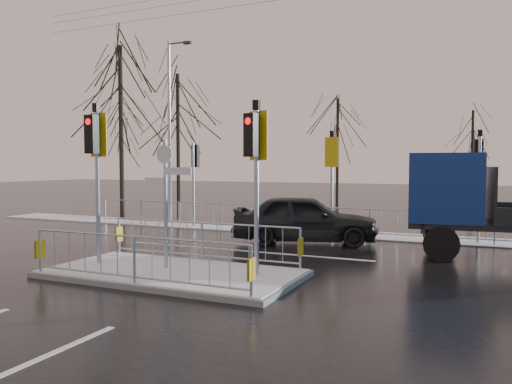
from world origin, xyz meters
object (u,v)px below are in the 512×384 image
at_px(car_far_lane, 305,219).
at_px(street_lamp_left, 171,124).
at_px(traffic_island, 172,260).
at_px(flatbed_truck, 479,202).

bearing_deg(car_far_lane, street_lamp_left, 47.92).
height_order(traffic_island, flatbed_truck, traffic_island).
xyz_separation_m(traffic_island, car_far_lane, (1.24, 6.01, 0.43)).
relative_size(flatbed_truck, street_lamp_left, 0.80).
xyz_separation_m(car_far_lane, street_lamp_left, (-7.66, 3.48, 3.67)).
relative_size(car_far_lane, flatbed_truck, 0.73).
distance_m(flatbed_truck, street_lamp_left, 13.82).
xyz_separation_m(flatbed_truck, street_lamp_left, (-12.95, 3.86, 2.93)).
relative_size(car_far_lane, street_lamp_left, 0.59).
height_order(car_far_lane, street_lamp_left, street_lamp_left).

